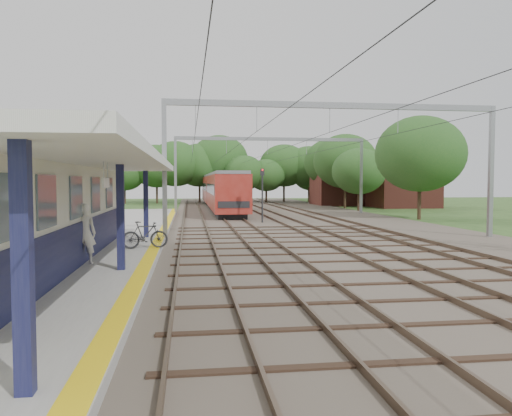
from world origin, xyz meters
TOP-DOWN VIEW (x-y plane):
  - ground at (0.00, 0.00)m, footprint 160.00×160.00m
  - ballast_bed at (4.00, 30.00)m, footprint 18.00×90.00m
  - platform at (-7.50, 14.00)m, footprint 5.00×52.00m
  - yellow_stripe at (-5.25, 14.00)m, footprint 0.45×52.00m
  - station_building at (-8.88, 7.00)m, footprint 3.41×18.00m
  - canopy at (-7.77, 6.00)m, footprint 6.40×20.00m
  - rail_tracks at (1.50, 30.00)m, footprint 11.80×88.00m
  - catenary_system at (3.39, 25.28)m, footprint 17.22×88.00m
  - tree_band at (3.84, 57.12)m, footprint 31.72×30.88m
  - house_near at (21.00, 46.00)m, footprint 7.00×6.12m
  - house_far at (16.00, 52.00)m, footprint 8.00×6.12m
  - person at (-7.22, 7.28)m, footprint 0.73×0.49m
  - bicycle at (-5.60, 10.82)m, footprint 1.88×0.80m
  - train at (-0.50, 45.55)m, footprint 2.86×35.61m
  - signal_post at (1.35, 25.64)m, footprint 0.28×0.26m

SIDE VIEW (x-z plane):
  - ground at x=0.00m, z-range 0.00..0.00m
  - ballast_bed at x=4.00m, z-range 0.00..0.10m
  - platform at x=-7.50m, z-range 0.00..0.35m
  - rail_tracks at x=1.50m, z-range 0.10..0.25m
  - yellow_stripe at x=-5.25m, z-range 0.35..0.36m
  - bicycle at x=-5.60m, z-range 0.35..1.44m
  - person at x=-7.22m, z-range 0.35..2.33m
  - station_building at x=-8.88m, z-range 0.34..3.74m
  - train at x=-0.50m, z-range 0.22..3.98m
  - signal_post at x=1.35m, z-range 0.43..4.38m
  - house_near at x=21.00m, z-range -0.96..6.93m
  - house_far at x=16.00m, z-range -1.09..7.56m
  - canopy at x=-7.77m, z-range 1.92..5.36m
  - tree_band at x=3.84m, z-range 0.51..9.33m
  - catenary_system at x=3.39m, z-range 2.01..9.01m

